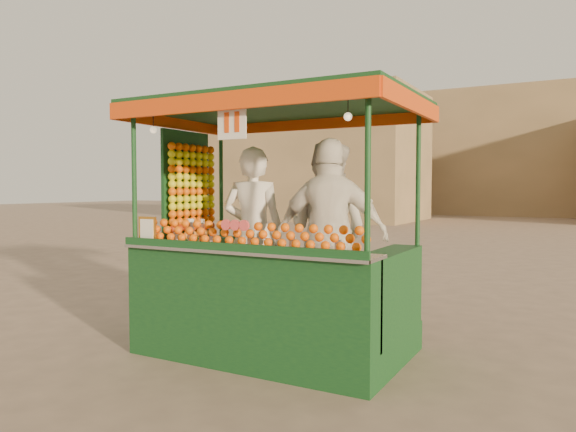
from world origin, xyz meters
The scene contains 7 objects.
ground centered at (0.00, 0.00, 0.00)m, with size 90.00×90.00×0.00m, color #705C50.
building_left centered at (-9.00, 20.00, 3.00)m, with size 10.00×6.00×6.00m, color #A0815B.
building_center centered at (-2.00, 30.00, 3.50)m, with size 14.00×7.00×7.00m, color #A0815B.
juice_cart centered at (0.07, 0.11, 0.76)m, with size 2.56×1.66×2.33m.
vendor_left centered at (-0.18, 0.29, 1.10)m, with size 0.69×0.54×1.66m.
vendor_middle centered at (0.48, 0.57, 1.12)m, with size 0.91×0.75×1.70m.
vendor_right centered at (0.69, 0.20, 1.12)m, with size 1.06×0.60×1.70m.
Camera 1 is at (2.61, -4.11, 1.53)m, focal length 33.61 mm.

